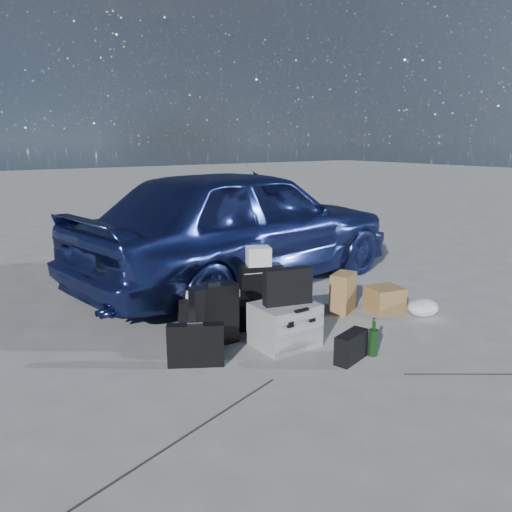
{
  "coord_description": "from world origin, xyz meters",
  "views": [
    {
      "loc": [
        -2.76,
        -3.03,
        1.8
      ],
      "look_at": [
        -0.07,
        0.85,
        0.69
      ],
      "focal_mm": 35.0,
      "sensor_mm": 36.0,
      "label": 1
    }
  ],
  "objects_px": {
    "car": "(243,225)",
    "pelican_case": "(285,324)",
    "green_bottle": "(373,338)",
    "cardboard_box": "(384,299)",
    "suitcase_left": "(214,315)",
    "briefcase": "(196,345)",
    "suitcase_right": "(260,290)",
    "duffel_bag": "(213,313)"
  },
  "relations": [
    {
      "from": "car",
      "to": "green_bottle",
      "type": "bearing_deg",
      "value": 163.41
    },
    {
      "from": "car",
      "to": "briefcase",
      "type": "height_order",
      "value": "car"
    },
    {
      "from": "briefcase",
      "to": "suitcase_right",
      "type": "bearing_deg",
      "value": 62.53
    },
    {
      "from": "briefcase",
      "to": "suitcase_left",
      "type": "xyz_separation_m",
      "value": [
        0.34,
        0.29,
        0.1
      ]
    },
    {
      "from": "pelican_case",
      "to": "cardboard_box",
      "type": "height_order",
      "value": "pelican_case"
    },
    {
      "from": "green_bottle",
      "to": "pelican_case",
      "type": "bearing_deg",
      "value": 128.18
    },
    {
      "from": "car",
      "to": "suitcase_right",
      "type": "xyz_separation_m",
      "value": [
        -0.49,
        -1.08,
        -0.49
      ]
    },
    {
      "from": "suitcase_left",
      "to": "green_bottle",
      "type": "relative_size",
      "value": 1.74
    },
    {
      "from": "duffel_bag",
      "to": "suitcase_left",
      "type": "bearing_deg",
      "value": -97.12
    },
    {
      "from": "car",
      "to": "briefcase",
      "type": "xyz_separation_m",
      "value": [
        -1.64,
        -1.8,
        -0.58
      ]
    },
    {
      "from": "car",
      "to": "green_bottle",
      "type": "relative_size",
      "value": 13.95
    },
    {
      "from": "car",
      "to": "suitcase_right",
      "type": "relative_size",
      "value": 8.31
    },
    {
      "from": "suitcase_left",
      "to": "cardboard_box",
      "type": "bearing_deg",
      "value": -4.2
    },
    {
      "from": "suitcase_right",
      "to": "pelican_case",
      "type": "bearing_deg",
      "value": -92.67
    },
    {
      "from": "suitcase_right",
      "to": "duffel_bag",
      "type": "distance_m",
      "value": 0.65
    },
    {
      "from": "briefcase",
      "to": "suitcase_right",
      "type": "xyz_separation_m",
      "value": [
        1.14,
        0.71,
        0.09
      ]
    },
    {
      "from": "suitcase_right",
      "to": "suitcase_left",
      "type": "bearing_deg",
      "value": -134.66
    },
    {
      "from": "suitcase_left",
      "to": "cardboard_box",
      "type": "relative_size",
      "value": 1.58
    },
    {
      "from": "car",
      "to": "suitcase_left",
      "type": "bearing_deg",
      "value": 129.82
    },
    {
      "from": "car",
      "to": "suitcase_left",
      "type": "height_order",
      "value": "car"
    },
    {
      "from": "cardboard_box",
      "to": "suitcase_left",
      "type": "bearing_deg",
      "value": 172.58
    },
    {
      "from": "car",
      "to": "suitcase_left",
      "type": "xyz_separation_m",
      "value": [
        -1.29,
        -1.51,
        -0.48
      ]
    },
    {
      "from": "pelican_case",
      "to": "suitcase_left",
      "type": "distance_m",
      "value": 0.63
    },
    {
      "from": "car",
      "to": "duffel_bag",
      "type": "xyz_separation_m",
      "value": [
        -1.12,
        -1.19,
        -0.59
      ]
    },
    {
      "from": "suitcase_left",
      "to": "pelican_case",
      "type": "bearing_deg",
      "value": -32.79
    },
    {
      "from": "briefcase",
      "to": "duffel_bag",
      "type": "height_order",
      "value": "briefcase"
    },
    {
      "from": "pelican_case",
      "to": "duffel_bag",
      "type": "xyz_separation_m",
      "value": [
        -0.34,
        0.69,
        -0.03
      ]
    },
    {
      "from": "suitcase_right",
      "to": "cardboard_box",
      "type": "relative_size",
      "value": 1.52
    },
    {
      "from": "pelican_case",
      "to": "cardboard_box",
      "type": "relative_size",
      "value": 1.52
    },
    {
      "from": "suitcase_left",
      "to": "suitcase_right",
      "type": "xyz_separation_m",
      "value": [
        0.8,
        0.42,
        -0.01
      ]
    },
    {
      "from": "car",
      "to": "pelican_case",
      "type": "height_order",
      "value": "car"
    },
    {
      "from": "suitcase_right",
      "to": "green_bottle",
      "type": "bearing_deg",
      "value": -64.83
    },
    {
      "from": "suitcase_right",
      "to": "cardboard_box",
      "type": "height_order",
      "value": "suitcase_right"
    },
    {
      "from": "pelican_case",
      "to": "suitcase_right",
      "type": "xyz_separation_m",
      "value": [
        0.29,
        0.79,
        0.07
      ]
    },
    {
      "from": "green_bottle",
      "to": "cardboard_box",
      "type": "bearing_deg",
      "value": 36.78
    },
    {
      "from": "briefcase",
      "to": "cardboard_box",
      "type": "bearing_deg",
      "value": 31.5
    },
    {
      "from": "suitcase_left",
      "to": "green_bottle",
      "type": "bearing_deg",
      "value": -41.53
    },
    {
      "from": "suitcase_right",
      "to": "green_bottle",
      "type": "xyz_separation_m",
      "value": [
        0.19,
        -1.4,
        -0.11
      ]
    },
    {
      "from": "car",
      "to": "pelican_case",
      "type": "distance_m",
      "value": 2.11
    },
    {
      "from": "car",
      "to": "cardboard_box",
      "type": "relative_size",
      "value": 12.66
    },
    {
      "from": "suitcase_left",
      "to": "duffel_bag",
      "type": "xyz_separation_m",
      "value": [
        0.17,
        0.32,
        -0.11
      ]
    },
    {
      "from": "car",
      "to": "cardboard_box",
      "type": "bearing_deg",
      "value": -168.99
    }
  ]
}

